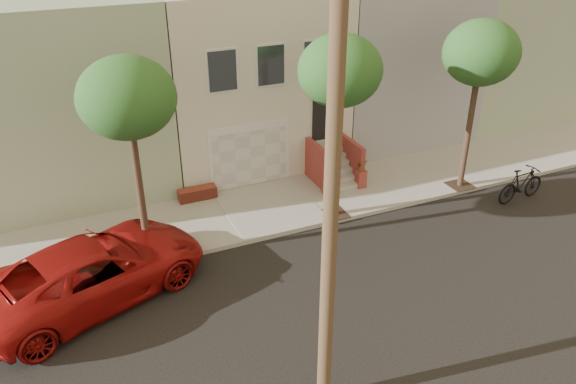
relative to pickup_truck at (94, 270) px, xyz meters
name	(u,v)px	position (x,y,z in m)	size (l,w,h in m)	color
ground	(365,287)	(7.20, -2.71, -0.89)	(90.00, 90.00, 0.00)	black
sidewalk	(291,203)	(7.20, 2.64, -0.81)	(40.00, 3.70, 0.15)	gray
house_row	(236,67)	(7.20, 8.48, 2.76)	(33.10, 11.70, 7.00)	beige
tree_left	(127,99)	(1.70, 1.19, 4.37)	(2.70, 2.57, 6.30)	#2D2116
tree_mid	(340,72)	(8.20, 1.19, 4.37)	(2.70, 2.57, 6.30)	#2D2116
tree_right	(481,54)	(13.70, 1.19, 4.37)	(2.70, 2.57, 6.30)	#2D2116
pickup_truck	(94,270)	(0.00, 0.00, 0.00)	(2.94, 6.38, 1.77)	maroon
motorcycle	(521,184)	(15.12, -0.43, -0.23)	(0.62, 2.19, 1.32)	black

